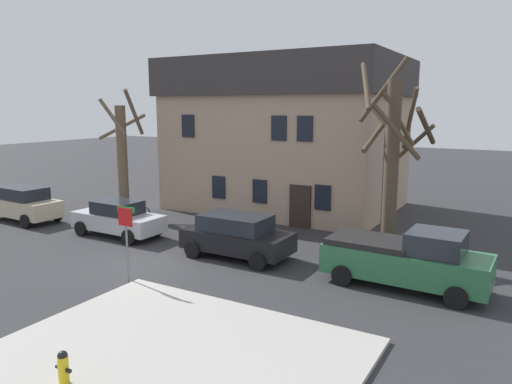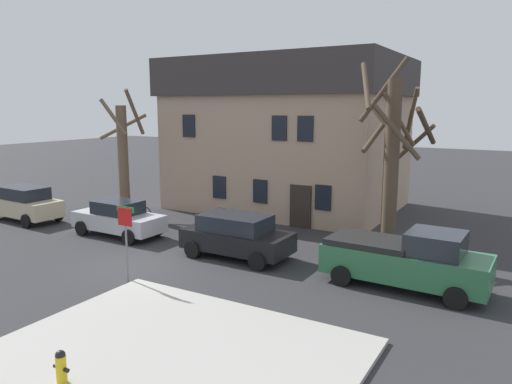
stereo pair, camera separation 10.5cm
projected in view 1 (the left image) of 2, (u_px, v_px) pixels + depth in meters
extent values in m
plane|color=#2D2D30|center=(141.00, 266.00, 17.80)|extent=(120.00, 120.00, 0.00)
cube|color=#A8A59E|center=(145.00, 375.00, 10.42)|extent=(8.43, 8.45, 0.12)
cube|color=tan|center=(287.00, 152.00, 28.09)|extent=(12.08, 8.79, 6.40)
cube|color=#383333|center=(288.00, 78.00, 27.36)|extent=(12.58, 9.29, 2.04)
cube|color=#2D231E|center=(300.00, 207.00, 23.25)|extent=(1.10, 0.12, 2.10)
cube|color=black|center=(219.00, 187.00, 25.50)|extent=(0.80, 0.08, 1.20)
cube|color=black|center=(260.00, 191.00, 24.27)|extent=(0.80, 0.08, 1.20)
cube|color=black|center=(323.00, 198.00, 22.60)|extent=(0.80, 0.08, 1.20)
cube|color=black|center=(188.00, 126.00, 25.90)|extent=(0.80, 0.08, 1.20)
cube|color=black|center=(279.00, 128.00, 23.19)|extent=(0.80, 0.08, 1.20)
cube|color=black|center=(305.00, 129.00, 22.52)|extent=(0.80, 0.08, 1.20)
cylinder|color=brown|center=(122.00, 161.00, 25.65)|extent=(0.55, 0.55, 5.89)
cylinder|color=brown|center=(122.00, 127.00, 26.54)|extent=(2.07, 1.86, 1.45)
cylinder|color=brown|center=(113.00, 117.00, 24.58)|extent=(1.55, 0.53, 1.90)
cylinder|color=brown|center=(134.00, 112.00, 24.99)|extent=(0.66, 1.76, 2.40)
cylinder|color=brown|center=(388.00, 177.00, 20.03)|extent=(0.49, 0.49, 5.82)
cylinder|color=brown|center=(399.00, 119.00, 18.96)|extent=(1.27, 1.06, 2.16)
cylinder|color=brown|center=(410.00, 146.00, 20.38)|extent=(2.19, 1.40, 1.97)
cylinder|color=brown|center=(381.00, 119.00, 19.18)|extent=(1.46, 0.69, 1.45)
cylinder|color=brown|center=(410.00, 119.00, 19.58)|extent=(0.92, 1.57, 2.55)
cylinder|color=#4C3D2D|center=(391.00, 170.00, 18.38)|extent=(0.55, 0.55, 6.86)
cylinder|color=#4C3D2D|center=(397.00, 133.00, 17.32)|extent=(1.71, 0.90, 2.01)
cylinder|color=#4C3D2D|center=(366.00, 86.00, 17.93)|extent=(1.11, 2.14, 1.89)
cylinder|color=#4C3D2D|center=(374.00, 137.00, 18.67)|extent=(0.49, 1.68, 1.13)
cylinder|color=#4C3D2D|center=(426.00, 126.00, 17.45)|extent=(0.32, 2.50, 1.44)
cylinder|color=#4C3D2D|center=(384.00, 89.00, 18.75)|extent=(1.64, 1.47, 2.55)
cube|color=#C6B793|center=(24.00, 207.00, 24.67)|extent=(4.35, 1.90, 0.84)
cube|color=#1E232B|center=(22.00, 193.00, 24.59)|extent=(2.72, 1.62, 0.62)
cylinder|color=black|center=(57.00, 215.00, 24.68)|extent=(0.69, 0.25, 0.68)
cylinder|color=black|center=(26.00, 221.00, 23.26)|extent=(0.69, 0.25, 0.68)
cylinder|color=black|center=(24.00, 208.00, 26.22)|extent=(0.69, 0.25, 0.68)
cube|color=#B7BABF|center=(118.00, 221.00, 21.81)|extent=(4.42, 1.76, 0.73)
cube|color=#1E232B|center=(118.00, 207.00, 21.69)|extent=(2.04, 1.53, 0.58)
cylinder|color=black|center=(156.00, 229.00, 21.84)|extent=(0.68, 0.23, 0.68)
cylinder|color=black|center=(129.00, 237.00, 20.39)|extent=(0.68, 0.23, 0.68)
cylinder|color=black|center=(110.00, 221.00, 23.34)|extent=(0.68, 0.23, 0.68)
cylinder|color=black|center=(81.00, 228.00, 21.89)|extent=(0.68, 0.23, 0.68)
cube|color=black|center=(237.00, 240.00, 18.68)|extent=(4.29, 1.89, 0.75)
cube|color=#1E232B|center=(235.00, 223.00, 18.61)|extent=(2.66, 1.66, 0.62)
cylinder|color=black|center=(282.00, 248.00, 18.84)|extent=(0.68, 0.22, 0.68)
cylinder|color=black|center=(258.00, 261.00, 17.23)|extent=(0.68, 0.22, 0.68)
cylinder|color=black|center=(220.00, 238.00, 20.26)|extent=(0.68, 0.22, 0.68)
cylinder|color=black|center=(193.00, 250.00, 18.65)|extent=(0.68, 0.22, 0.68)
cube|color=#2D6B42|center=(405.00, 263.00, 15.59)|extent=(5.26, 2.11, 0.95)
cube|color=#1E232B|center=(436.00, 243.00, 14.96)|extent=(1.72, 1.75, 0.70)
cube|color=black|center=(371.00, 241.00, 16.08)|extent=(2.76, 1.94, 0.20)
cylinder|color=black|center=(467.00, 278.00, 15.55)|extent=(0.69, 0.24, 0.68)
cylinder|color=black|center=(456.00, 298.00, 13.94)|extent=(0.69, 0.24, 0.68)
cylinder|color=black|center=(362.00, 260.00, 17.39)|extent=(0.69, 0.24, 0.68)
cylinder|color=black|center=(342.00, 275.00, 15.78)|extent=(0.69, 0.24, 0.68)
cylinder|color=gold|center=(64.00, 370.00, 9.95)|extent=(0.22, 0.22, 0.60)
sphere|color=black|center=(62.00, 356.00, 9.90)|extent=(0.21, 0.21, 0.21)
cylinder|color=black|center=(58.00, 367.00, 10.03)|extent=(0.10, 0.09, 0.09)
cylinder|color=black|center=(69.00, 371.00, 9.87)|extent=(0.10, 0.09, 0.09)
cylinder|color=slate|center=(127.00, 246.00, 15.84)|extent=(0.07, 0.07, 2.56)
cube|color=red|center=(125.00, 217.00, 15.65)|extent=(0.60, 0.03, 0.60)
cube|color=#1E8C38|center=(126.00, 209.00, 15.64)|extent=(0.76, 0.02, 0.18)
torus|color=black|center=(146.00, 214.00, 24.83)|extent=(0.71, 0.12, 0.71)
torus|color=black|center=(133.00, 211.00, 25.42)|extent=(0.71, 0.12, 0.71)
cylinder|color=maroon|center=(139.00, 208.00, 25.09)|extent=(0.99, 0.14, 0.19)
cylinder|color=maroon|center=(136.00, 204.00, 25.16)|extent=(0.09, 0.04, 0.45)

